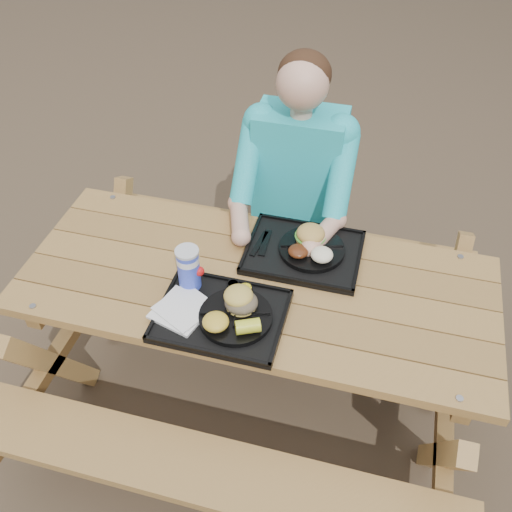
# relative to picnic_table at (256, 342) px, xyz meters

# --- Properties ---
(ground) EXTENTS (60.00, 60.00, 0.00)m
(ground) POSITION_rel_picnic_table_xyz_m (0.00, 0.00, -0.38)
(ground) COLOR #999999
(ground) RESTS_ON ground
(picnic_table) EXTENTS (1.80, 1.49, 0.75)m
(picnic_table) POSITION_rel_picnic_table_xyz_m (0.00, 0.00, 0.00)
(picnic_table) COLOR #999999
(picnic_table) RESTS_ON ground
(tray_near) EXTENTS (0.45, 0.35, 0.02)m
(tray_near) POSITION_rel_picnic_table_xyz_m (-0.07, -0.21, 0.39)
(tray_near) COLOR black
(tray_near) RESTS_ON picnic_table
(tray_far) EXTENTS (0.45, 0.35, 0.02)m
(tray_far) POSITION_rel_picnic_table_xyz_m (0.15, 0.19, 0.39)
(tray_far) COLOR black
(tray_far) RESTS_ON picnic_table
(plate_near) EXTENTS (0.26, 0.26, 0.02)m
(plate_near) POSITION_rel_picnic_table_xyz_m (-0.02, -0.21, 0.41)
(plate_near) COLOR black
(plate_near) RESTS_ON tray_near
(plate_far) EXTENTS (0.26, 0.26, 0.02)m
(plate_far) POSITION_rel_picnic_table_xyz_m (0.18, 0.20, 0.41)
(plate_far) COLOR black
(plate_far) RESTS_ON tray_far
(napkin_stack) EXTENTS (0.22, 0.22, 0.02)m
(napkin_stack) POSITION_rel_picnic_table_xyz_m (-0.21, -0.23, 0.40)
(napkin_stack) COLOR white
(napkin_stack) RESTS_ON tray_near
(soda_cup) EXTENTS (0.08, 0.08, 0.16)m
(soda_cup) POSITION_rel_picnic_table_xyz_m (-0.23, -0.10, 0.48)
(soda_cup) COLOR #1B32CE
(soda_cup) RESTS_ON tray_near
(condiment_bbq) EXTENTS (0.05, 0.05, 0.03)m
(condiment_bbq) POSITION_rel_picnic_table_xyz_m (-0.07, -0.08, 0.41)
(condiment_bbq) COLOR black
(condiment_bbq) RESTS_ON tray_near
(condiment_mustard) EXTENTS (0.05, 0.05, 0.03)m
(condiment_mustard) POSITION_rel_picnic_table_xyz_m (-0.02, -0.09, 0.41)
(condiment_mustard) COLOR gold
(condiment_mustard) RESTS_ON tray_near
(sandwich) EXTENTS (0.11, 0.11, 0.11)m
(sandwich) POSITION_rel_picnic_table_xyz_m (-0.01, -0.17, 0.47)
(sandwich) COLOR gold
(sandwich) RESTS_ON plate_near
(mac_cheese) EXTENTS (0.09, 0.09, 0.05)m
(mac_cheese) POSITION_rel_picnic_table_xyz_m (-0.07, -0.28, 0.44)
(mac_cheese) COLOR gold
(mac_cheese) RESTS_ON plate_near
(corn_cob) EXTENTS (0.11, 0.11, 0.05)m
(corn_cob) POSITION_rel_picnic_table_xyz_m (0.04, -0.27, 0.44)
(corn_cob) COLOR yellow
(corn_cob) RESTS_ON plate_near
(cutlery_far) EXTENTS (0.03, 0.16, 0.01)m
(cutlery_far) POSITION_rel_picnic_table_xyz_m (-0.01, 0.19, 0.40)
(cutlery_far) COLOR black
(cutlery_far) RESTS_ON tray_far
(burger) EXTENTS (0.12, 0.12, 0.10)m
(burger) POSITION_rel_picnic_table_xyz_m (0.16, 0.24, 0.47)
(burger) COLOR #C09243
(burger) RESTS_ON plate_far
(baked_beans) EXTENTS (0.08, 0.08, 0.04)m
(baked_beans) POSITION_rel_picnic_table_xyz_m (0.13, 0.14, 0.43)
(baked_beans) COLOR #552511
(baked_beans) RESTS_ON plate_far
(potato_salad) EXTENTS (0.09, 0.09, 0.05)m
(potato_salad) POSITION_rel_picnic_table_xyz_m (0.22, 0.14, 0.44)
(potato_salad) COLOR white
(potato_salad) RESTS_ON plate_far
(diner) EXTENTS (0.48, 0.84, 1.28)m
(diner) POSITION_rel_picnic_table_xyz_m (0.03, 0.60, 0.27)
(diner) COLOR teal
(diner) RESTS_ON ground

